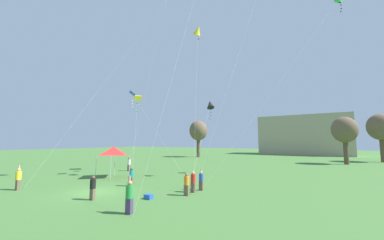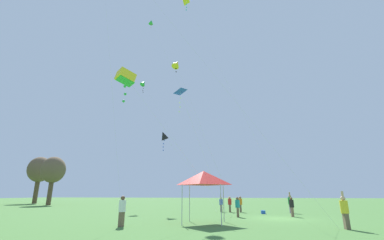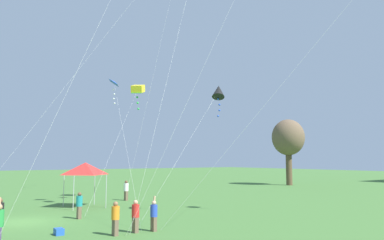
{
  "view_description": "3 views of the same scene",
  "coord_description": "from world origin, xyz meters",
  "px_view_note": "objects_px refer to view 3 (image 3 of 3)",
  "views": [
    {
      "loc": [
        15.54,
        -10.58,
        3.96
      ],
      "look_at": [
        3.12,
        9.47,
        6.33
      ],
      "focal_mm": 20.0,
      "sensor_mm": 36.0,
      "label": 1
    },
    {
      "loc": [
        -22.5,
        2.74,
        1.88
      ],
      "look_at": [
        2.25,
        7.37,
        9.14
      ],
      "focal_mm": 24.0,
      "sensor_mm": 36.0,
      "label": 2
    },
    {
      "loc": [
        23.9,
        -4.49,
        3.65
      ],
      "look_at": [
        0.51,
        11.71,
        6.64
      ],
      "focal_mm": 35.0,
      "sensor_mm": 36.0,
      "label": 3
    }
  ],
  "objects_px": {
    "person_teal_shirt": "(79,204)",
    "person_orange_shirt": "(115,217)",
    "festival_tent": "(85,169)",
    "person_blue_shirt": "(154,214)",
    "kite_blue_delta_8": "(115,84)",
    "kite_black_diamond_5": "(218,91)",
    "kite_yellow_box_0": "(138,89)",
    "person_white_shirt": "(126,190)",
    "person_black_shirt": "(0,213)",
    "person_red_shirt": "(135,215)",
    "cooler_box": "(59,232)"
  },
  "relations": [
    {
      "from": "person_teal_shirt",
      "to": "person_orange_shirt",
      "type": "height_order",
      "value": "person_orange_shirt"
    },
    {
      "from": "person_blue_shirt",
      "to": "kite_black_diamond_5",
      "type": "bearing_deg",
      "value": 39.62
    },
    {
      "from": "person_white_shirt",
      "to": "person_blue_shirt",
      "type": "height_order",
      "value": "person_blue_shirt"
    },
    {
      "from": "cooler_box",
      "to": "person_white_shirt",
      "type": "relative_size",
      "value": 0.31
    },
    {
      "from": "person_black_shirt",
      "to": "festival_tent",
      "type": "bearing_deg",
      "value": 85.74
    },
    {
      "from": "cooler_box",
      "to": "kite_black_diamond_5",
      "type": "relative_size",
      "value": 0.06
    },
    {
      "from": "person_white_shirt",
      "to": "person_orange_shirt",
      "type": "distance_m",
      "value": 15.53
    },
    {
      "from": "person_black_shirt",
      "to": "person_blue_shirt",
      "type": "distance_m",
      "value": 8.07
    },
    {
      "from": "person_teal_shirt",
      "to": "person_blue_shirt",
      "type": "distance_m",
      "value": 6.38
    },
    {
      "from": "person_white_shirt",
      "to": "kite_black_diamond_5",
      "type": "relative_size",
      "value": 0.2
    },
    {
      "from": "festival_tent",
      "to": "person_blue_shirt",
      "type": "xyz_separation_m",
      "value": [
        11.39,
        -0.26,
        -2.07
      ]
    },
    {
      "from": "person_black_shirt",
      "to": "person_orange_shirt",
      "type": "height_order",
      "value": "person_orange_shirt"
    },
    {
      "from": "person_red_shirt",
      "to": "kite_blue_delta_8",
      "type": "relative_size",
      "value": 0.15
    },
    {
      "from": "person_red_shirt",
      "to": "kite_yellow_box_0",
      "type": "bearing_deg",
      "value": 75.04
    },
    {
      "from": "person_red_shirt",
      "to": "person_white_shirt",
      "type": "bearing_deg",
      "value": 78.54
    },
    {
      "from": "kite_yellow_box_0",
      "to": "person_teal_shirt",
      "type": "bearing_deg",
      "value": -45.79
    },
    {
      "from": "cooler_box",
      "to": "person_teal_shirt",
      "type": "bearing_deg",
      "value": 151.16
    },
    {
      "from": "kite_blue_delta_8",
      "to": "cooler_box",
      "type": "bearing_deg",
      "value": -36.03
    },
    {
      "from": "person_orange_shirt",
      "to": "kite_blue_delta_8",
      "type": "relative_size",
      "value": 0.15
    },
    {
      "from": "person_red_shirt",
      "to": "kite_black_diamond_5",
      "type": "bearing_deg",
      "value": 27.28
    },
    {
      "from": "person_white_shirt",
      "to": "person_orange_shirt",
      "type": "relative_size",
      "value": 1.09
    },
    {
      "from": "kite_black_diamond_5",
      "to": "festival_tent",
      "type": "bearing_deg",
      "value": -148.04
    },
    {
      "from": "cooler_box",
      "to": "person_teal_shirt",
      "type": "relative_size",
      "value": 0.34
    },
    {
      "from": "festival_tent",
      "to": "person_white_shirt",
      "type": "bearing_deg",
      "value": 119.04
    },
    {
      "from": "person_black_shirt",
      "to": "kite_black_diamond_5",
      "type": "relative_size",
      "value": 0.18
    },
    {
      "from": "person_red_shirt",
      "to": "kite_blue_delta_8",
      "type": "distance_m",
      "value": 13.97
    },
    {
      "from": "festival_tent",
      "to": "person_orange_shirt",
      "type": "distance_m",
      "value": 11.73
    },
    {
      "from": "festival_tent",
      "to": "cooler_box",
      "type": "xyz_separation_m",
      "value": [
        9.58,
        -4.49,
        -2.77
      ]
    },
    {
      "from": "kite_black_diamond_5",
      "to": "kite_blue_delta_8",
      "type": "height_order",
      "value": "kite_blue_delta_8"
    },
    {
      "from": "person_orange_shirt",
      "to": "kite_yellow_box_0",
      "type": "distance_m",
      "value": 17.89
    },
    {
      "from": "kite_yellow_box_0",
      "to": "festival_tent",
      "type": "bearing_deg",
      "value": -69.54
    },
    {
      "from": "person_teal_shirt",
      "to": "person_orange_shirt",
      "type": "xyz_separation_m",
      "value": [
        6.03,
        -0.2,
        0.0
      ]
    },
    {
      "from": "person_red_shirt",
      "to": "person_teal_shirt",
      "type": "bearing_deg",
      "value": 110.3
    },
    {
      "from": "kite_black_diamond_5",
      "to": "person_white_shirt",
      "type": "bearing_deg",
      "value": -174.54
    },
    {
      "from": "kite_yellow_box_0",
      "to": "person_black_shirt",
      "type": "bearing_deg",
      "value": -54.8
    },
    {
      "from": "person_white_shirt",
      "to": "kite_yellow_box_0",
      "type": "bearing_deg",
      "value": -86.62
    },
    {
      "from": "cooler_box",
      "to": "kite_black_diamond_5",
      "type": "distance_m",
      "value": 13.01
    },
    {
      "from": "cooler_box",
      "to": "person_blue_shirt",
      "type": "bearing_deg",
      "value": 66.87
    },
    {
      "from": "person_white_shirt",
      "to": "kite_yellow_box_0",
      "type": "height_order",
      "value": "kite_yellow_box_0"
    },
    {
      "from": "person_black_shirt",
      "to": "kite_blue_delta_8",
      "type": "xyz_separation_m",
      "value": [
        -5.74,
        8.61,
        8.75
      ]
    },
    {
      "from": "cooler_box",
      "to": "person_blue_shirt",
      "type": "height_order",
      "value": "person_blue_shirt"
    },
    {
      "from": "person_teal_shirt",
      "to": "kite_blue_delta_8",
      "type": "distance_m",
      "value": 10.64
    },
    {
      "from": "person_orange_shirt",
      "to": "kite_yellow_box_0",
      "type": "relative_size",
      "value": 0.15
    },
    {
      "from": "cooler_box",
      "to": "person_white_shirt",
      "type": "height_order",
      "value": "person_white_shirt"
    },
    {
      "from": "kite_black_diamond_5",
      "to": "person_blue_shirt",
      "type": "bearing_deg",
      "value": -70.31
    },
    {
      "from": "festival_tent",
      "to": "person_white_shirt",
      "type": "xyz_separation_m",
      "value": [
        -2.57,
        4.63,
        -1.98
      ]
    },
    {
      "from": "person_white_shirt",
      "to": "person_red_shirt",
      "type": "relative_size",
      "value": 1.09
    },
    {
      "from": "person_black_shirt",
      "to": "person_teal_shirt",
      "type": "distance_m",
      "value": 4.72
    },
    {
      "from": "cooler_box",
      "to": "person_black_shirt",
      "type": "relative_size",
      "value": 0.34
    },
    {
      "from": "person_orange_shirt",
      "to": "kite_blue_delta_8",
      "type": "bearing_deg",
      "value": 0.26
    }
  ]
}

